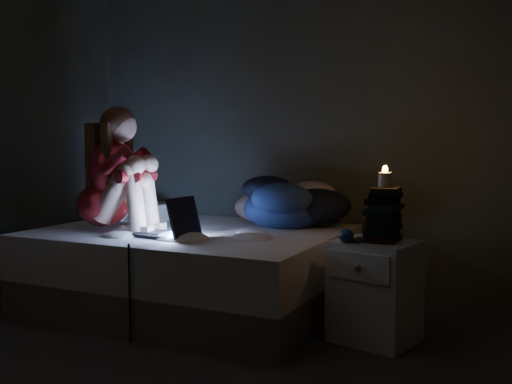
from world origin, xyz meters
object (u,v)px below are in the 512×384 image
Objects in this scene: nightstand at (375,291)px; candle at (385,180)px; phone at (360,241)px; woman at (103,169)px; bed at (191,269)px; laptop at (164,215)px.

nightstand is 6.98× the size of candle.
candle is at bearing 27.01° from phone.
bed is at bearing 24.67° from woman.
woman is 1.81m from candle.
candle is at bearing 28.68° from nightstand.
woman reaches higher than laptop.
bed is 1.24m from phone.
phone is (-0.11, -0.07, -0.33)m from candle.
bed is 5.14× the size of laptop.
laptop is 1.34m from candle.
candle is at bearing 15.52° from laptop.
nightstand is (1.26, 0.21, -0.38)m from laptop.
laptop reaches higher than phone.
nightstand is at bearing 15.31° from laptop.
laptop is at bearing -87.69° from bed.
phone is at bearing 13.24° from laptop.
woman is 1.88m from nightstand.
laptop is 2.65× the size of phone.
woman is 0.58m from laptop.
candle reaches higher than laptop.
laptop is at bearing -10.01° from woman.
laptop is (0.01, -0.32, 0.39)m from bed.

